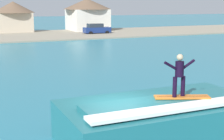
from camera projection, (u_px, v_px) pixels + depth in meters
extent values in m
cube|color=#1F6A72|center=(159.00, 121.00, 13.08)|extent=(7.46, 3.84, 1.50)
cube|color=#1F6A72|center=(167.00, 103.00, 12.49)|extent=(6.34, 1.73, 0.17)
cube|color=white|center=(179.00, 108.00, 11.79)|extent=(6.71, 0.69, 0.12)
cube|color=orange|center=(182.00, 97.00, 12.81)|extent=(2.09, 1.23, 0.06)
cube|color=black|center=(182.00, 96.00, 12.81)|extent=(1.77, 0.75, 0.01)
cylinder|color=black|center=(175.00, 87.00, 12.63)|extent=(0.16, 0.16, 0.76)
cylinder|color=black|center=(183.00, 86.00, 12.77)|extent=(0.16, 0.16, 0.76)
cylinder|color=black|center=(180.00, 69.00, 12.57)|extent=(0.32, 0.32, 0.57)
sphere|color=tan|center=(180.00, 57.00, 12.49)|extent=(0.24, 0.24, 0.24)
cylinder|color=black|center=(170.00, 66.00, 12.38)|extent=(0.53, 0.10, 0.35)
cylinder|color=black|center=(189.00, 64.00, 12.70)|extent=(0.53, 0.10, 0.35)
cube|color=navy|center=(97.00, 30.00, 57.90)|extent=(4.53, 1.75, 0.90)
cube|color=#262D38|center=(95.00, 25.00, 57.62)|extent=(2.49, 1.57, 0.64)
cylinder|color=black|center=(103.00, 32.00, 59.40)|extent=(0.64, 0.22, 0.64)
cylinder|color=black|center=(107.00, 33.00, 57.74)|extent=(0.64, 0.22, 0.64)
cylinder|color=black|center=(87.00, 32.00, 58.24)|extent=(0.64, 0.22, 0.64)
cylinder|color=black|center=(91.00, 33.00, 56.57)|extent=(0.64, 0.22, 0.64)
cube|color=silver|center=(87.00, 20.00, 64.58)|extent=(6.58, 7.29, 4.11)
cone|color=brown|center=(87.00, 4.00, 64.00)|extent=(9.04, 9.04, 1.96)
cube|color=beige|center=(14.00, 23.00, 61.00)|extent=(6.05, 5.25, 3.56)
cone|color=brown|center=(13.00, 7.00, 60.47)|extent=(7.51, 7.51, 1.98)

